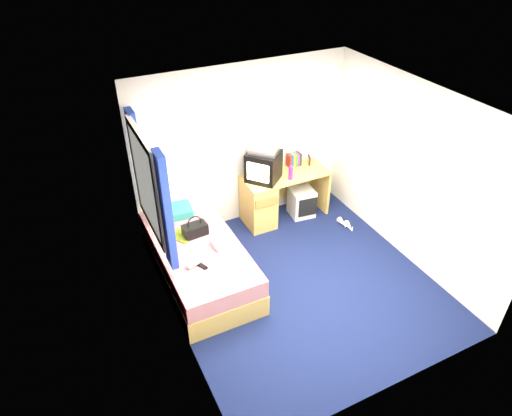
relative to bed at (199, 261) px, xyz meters
name	(u,v)px	position (x,y,z in m)	size (l,w,h in m)	color
ground	(300,284)	(1.10, -0.70, -0.27)	(3.40, 3.40, 0.00)	#0C1438
room_shell	(307,188)	(1.10, -0.70, 1.18)	(3.40, 3.40, 3.40)	white
bed	(199,261)	(0.00, 0.00, 0.00)	(1.01, 2.00, 0.54)	tan
pillow	(173,212)	(-0.09, 0.74, 0.33)	(0.52, 0.33, 0.11)	#18549F
desk	(268,198)	(1.38, 0.74, 0.14)	(1.30, 0.55, 0.75)	tan
storage_cube	(302,202)	(1.92, 0.65, -0.05)	(0.35, 0.35, 0.44)	silver
crt_tv	(263,166)	(1.29, 0.74, 0.70)	(0.59, 0.59, 0.43)	black
vcr	(264,150)	(1.30, 0.74, 0.95)	(0.39, 0.28, 0.07)	#B3B2B5
book_row	(294,160)	(1.89, 0.90, 0.58)	(0.20, 0.13, 0.20)	maroon
picture_frame	(309,160)	(2.13, 0.84, 0.55)	(0.02, 0.12, 0.14)	black
pink_water_bottle	(291,173)	(1.65, 0.57, 0.58)	(0.06, 0.06, 0.20)	#DD1F71
aerosol_can	(281,170)	(1.58, 0.73, 0.57)	(0.05, 0.05, 0.17)	silver
handbag	(195,229)	(0.04, 0.20, 0.36)	(0.32, 0.20, 0.29)	black
towel	(224,242)	(0.29, -0.16, 0.32)	(0.27, 0.23, 0.09)	silver
magazine	(182,236)	(-0.13, 0.24, 0.28)	(0.21, 0.28, 0.01)	#C0E219
water_bottle	(195,263)	(-0.17, -0.36, 0.31)	(0.07, 0.07, 0.20)	silver
colour_swatch_fan	(219,262)	(0.11, -0.43, 0.28)	(0.22, 0.06, 0.01)	yellow
remote_control	(202,266)	(-0.10, -0.42, 0.28)	(0.05, 0.16, 0.02)	black
window_assembly	(149,185)	(-0.45, 0.20, 1.15)	(0.11, 1.42, 1.40)	silver
white_heels	(346,225)	(2.35, 0.04, -0.23)	(0.15, 0.35, 0.09)	white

